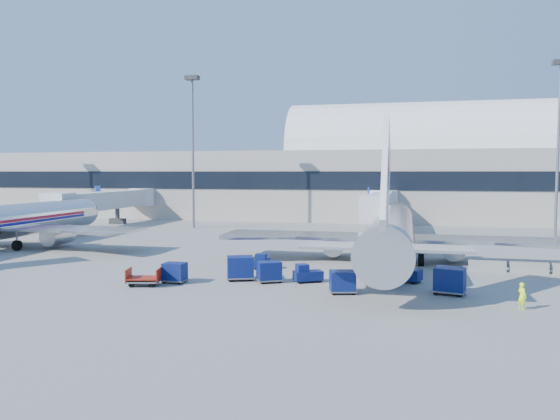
% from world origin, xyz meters
% --- Properties ---
extents(ground, '(260.00, 260.00, 0.00)m').
position_xyz_m(ground, '(0.00, 0.00, 0.00)').
color(ground, gray).
rests_on(ground, ground).
extents(terminal, '(170.00, 28.15, 21.00)m').
position_xyz_m(terminal, '(-13.60, 55.96, 7.52)').
color(terminal, '#B2AA9E').
rests_on(terminal, ground).
extents(airliner_main, '(32.00, 37.26, 12.07)m').
position_xyz_m(airliner_main, '(10.00, 4.51, 2.93)').
color(airliner_main, silver).
rests_on(airliner_main, ground).
extents(airliner_mid, '(32.00, 37.26, 12.07)m').
position_xyz_m(airliner_mid, '(-32.00, 4.51, 2.93)').
color(airliner_mid, silver).
rests_on(airliner_mid, ground).
extents(jetbridge_near, '(4.40, 27.50, 6.25)m').
position_xyz_m(jetbridge_near, '(7.60, 30.81, 3.93)').
color(jetbridge_near, silver).
rests_on(jetbridge_near, ground).
extents(jetbridge_mid, '(4.40, 27.50, 6.25)m').
position_xyz_m(jetbridge_mid, '(-34.40, 30.81, 3.93)').
color(jetbridge_mid, silver).
rests_on(jetbridge_mid, ground).
extents(mast_west, '(2.00, 1.20, 22.60)m').
position_xyz_m(mast_west, '(-20.00, 30.00, 14.79)').
color(mast_west, slate).
rests_on(mast_west, ground).
extents(mast_east, '(2.00, 1.20, 22.60)m').
position_xyz_m(mast_east, '(30.00, 30.00, 14.79)').
color(mast_east, slate).
rests_on(mast_east, ground).
extents(barrier_near, '(3.00, 0.55, 0.90)m').
position_xyz_m(barrier_near, '(18.00, 2.00, 0.45)').
color(barrier_near, '#9E9E96').
rests_on(barrier_near, ground).
extents(barrier_mid, '(3.00, 0.55, 0.90)m').
position_xyz_m(barrier_mid, '(21.30, 2.00, 0.45)').
color(barrier_mid, '#9E9E96').
rests_on(barrier_mid, ground).
extents(tug_lead, '(2.42, 2.00, 1.41)m').
position_xyz_m(tug_lead, '(3.96, -6.01, 0.64)').
color(tug_lead, '#0B1855').
rests_on(tug_lead, ground).
extents(tug_right, '(2.80, 2.06, 1.64)m').
position_xyz_m(tug_right, '(11.10, -4.04, 0.75)').
color(tug_right, '#0B1855').
rests_on(tug_right, ground).
extents(tug_left, '(1.11, 2.10, 1.35)m').
position_xyz_m(tug_left, '(-0.93, -1.09, 0.61)').
color(tug_left, '#0B1855').
rests_on(tug_left, ground).
extents(cart_train_a, '(2.26, 2.09, 1.60)m').
position_xyz_m(cart_train_a, '(1.17, -6.72, 0.85)').
color(cart_train_a, '#0B1855').
rests_on(cart_train_a, ground).
extents(cart_train_b, '(2.53, 2.25, 1.85)m').
position_xyz_m(cart_train_b, '(-1.23, -6.40, 0.99)').
color(cart_train_b, '#0B1855').
rests_on(cart_train_b, ground).
extents(cart_train_c, '(1.75, 1.36, 1.52)m').
position_xyz_m(cart_train_c, '(-5.78, -8.48, 0.81)').
color(cart_train_c, '#0B1855').
rests_on(cart_train_c, ground).
extents(cart_solo_near, '(2.09, 1.79, 1.58)m').
position_xyz_m(cart_solo_near, '(7.07, -9.24, 0.84)').
color(cart_solo_near, '#0B1855').
rests_on(cart_solo_near, ground).
extents(cart_solo_far, '(2.41, 2.04, 1.85)m').
position_xyz_m(cart_solo_far, '(14.28, -7.81, 0.99)').
color(cart_solo_far, '#0B1855').
rests_on(cart_solo_far, ground).
extents(cart_open_red, '(2.68, 2.16, 0.63)m').
position_xyz_m(cart_open_red, '(-7.52, -10.05, 0.45)').
color(cart_open_red, slate).
rests_on(cart_open_red, ground).
extents(ramp_worker, '(0.66, 0.73, 1.67)m').
position_xyz_m(ramp_worker, '(18.29, -11.08, 0.83)').
color(ramp_worker, '#CFFF1A').
rests_on(ramp_worker, ground).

